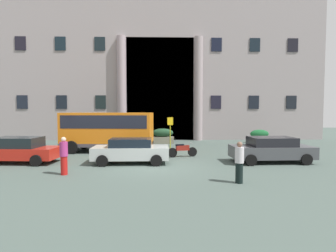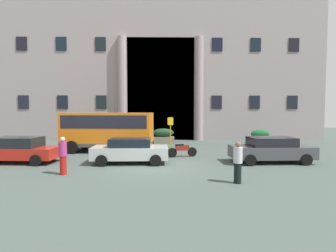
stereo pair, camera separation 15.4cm
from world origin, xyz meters
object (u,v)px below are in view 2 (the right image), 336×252
at_px(pedestrian_man_red_shirt, 63,156).
at_px(bus_stop_sign, 170,129).
at_px(parked_sedan_far, 130,150).
at_px(parked_compact_extra, 271,149).
at_px(hedge_planter_east, 163,136).
at_px(orange_minibus, 108,128).
at_px(hedge_planter_far_west, 109,137).
at_px(motorcycle_far_end, 140,150).
at_px(hedge_planter_west, 260,137).
at_px(parked_estate_mid, 18,150).
at_px(pedestrian_man_crossing, 238,162).
at_px(scooter_by_planter, 182,150).

bearing_deg(pedestrian_man_red_shirt, bus_stop_sign, 116.25).
distance_m(parked_sedan_far, parked_compact_extra, 8.02).
distance_m(bus_stop_sign, hedge_planter_east, 3.22).
height_order(orange_minibus, hedge_planter_east, orange_minibus).
height_order(hedge_planter_far_west, motorcycle_far_end, hedge_planter_far_west).
bearing_deg(parked_compact_extra, hedge_planter_west, 71.59).
distance_m(hedge_planter_east, parked_compact_extra, 10.85).
bearing_deg(parked_estate_mid, pedestrian_man_crossing, -17.81).
distance_m(parked_sedan_far, parked_estate_mid, 6.40).
distance_m(parked_sedan_far, scooter_by_planter, 3.61).
xyz_separation_m(bus_stop_sign, pedestrian_man_crossing, (2.46, -10.18, -0.66)).
relative_size(bus_stop_sign, hedge_planter_east, 1.23).
xyz_separation_m(orange_minibus, scooter_by_planter, (5.15, -2.43, -1.22)).
bearing_deg(hedge_planter_east, scooter_by_planter, -80.50).
bearing_deg(hedge_planter_east, bus_stop_sign, -79.38).
xyz_separation_m(hedge_planter_west, scooter_by_planter, (-7.68, -7.12, -0.14)).
distance_m(parked_compact_extra, pedestrian_man_crossing, 5.33).
height_order(hedge_planter_west, parked_sedan_far, parked_sedan_far).
distance_m(scooter_by_planter, pedestrian_man_red_shirt, 7.41).
distance_m(hedge_planter_far_west, hedge_planter_east, 4.92).
xyz_separation_m(hedge_planter_far_west, parked_compact_extra, (11.08, -9.16, 0.16)).
relative_size(bus_stop_sign, parked_estate_mid, 0.53).
height_order(motorcycle_far_end, pedestrian_man_red_shirt, pedestrian_man_red_shirt).
distance_m(orange_minibus, parked_estate_mid, 6.01).
bearing_deg(motorcycle_far_end, parked_compact_extra, -24.92).
distance_m(bus_stop_sign, parked_sedan_far, 6.46).
relative_size(hedge_planter_far_west, pedestrian_man_crossing, 0.99).
distance_m(hedge_planter_east, scooter_by_planter, 7.13).
bearing_deg(hedge_planter_east, orange_minibus, -130.80).
distance_m(hedge_planter_far_west, pedestrian_man_crossing, 15.63).
height_order(parked_sedan_far, pedestrian_man_crossing, pedestrian_man_crossing).
xyz_separation_m(parked_estate_mid, scooter_by_planter, (9.42, 1.69, -0.29)).
distance_m(bus_stop_sign, parked_compact_extra, 8.15).
xyz_separation_m(parked_sedan_far, scooter_by_planter, (3.03, 1.95, -0.27)).
relative_size(hedge_planter_west, pedestrian_man_crossing, 1.05).
xyz_separation_m(hedge_planter_east, parked_estate_mid, (-8.25, -8.73, 0.09)).
bearing_deg(parked_compact_extra, bus_stop_sign, 131.84).
bearing_deg(pedestrian_man_crossing, hedge_planter_east, -1.80).
xyz_separation_m(hedge_planter_east, parked_sedan_far, (-1.85, -8.98, 0.07)).
bearing_deg(orange_minibus, hedge_planter_west, 24.38).
bearing_deg(parked_estate_mid, pedestrian_man_red_shirt, -34.65).
bearing_deg(hedge_planter_west, parked_estate_mid, -152.74).
bearing_deg(pedestrian_man_crossing, parked_compact_extra, -50.79).
bearing_deg(pedestrian_man_red_shirt, orange_minibus, 142.16).
relative_size(parked_estate_mid, pedestrian_man_crossing, 2.69).
bearing_deg(parked_sedan_far, parked_estate_mid, 177.00).
xyz_separation_m(orange_minibus, pedestrian_man_crossing, (7.00, -8.62, -0.82)).
height_order(bus_stop_sign, parked_sedan_far, bus_stop_sign).
height_order(bus_stop_sign, hedge_planter_far_west, bus_stop_sign).
bearing_deg(pedestrian_man_red_shirt, hedge_planter_far_west, 148.88).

